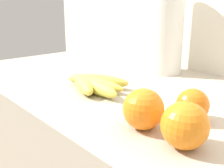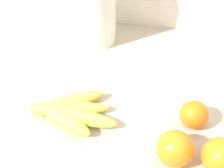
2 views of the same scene
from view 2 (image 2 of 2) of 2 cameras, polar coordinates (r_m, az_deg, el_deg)
The scene contains 5 objects.
wall_back at distance 1.21m, azimuth 10.44°, elevation 1.00°, with size 2.06×0.06×1.30m, color silver.
banana_bunch at distance 0.73m, azimuth -8.26°, elevation -5.21°, with size 0.22×0.16×0.04m.
orange_front at distance 0.72m, azimuth 15.32°, elevation -5.66°, with size 0.07×0.07×0.07m, color orange.
orange_center at distance 0.67m, azimuth 20.02°, elevation -12.85°, with size 0.08×0.08×0.08m, color orange.
orange_far_right at distance 0.65m, azimuth 12.28°, elevation -12.00°, with size 0.08×0.08×0.08m, color orange.
Camera 2 is at (-0.07, -0.52, 1.50)m, focal length 47.95 mm.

